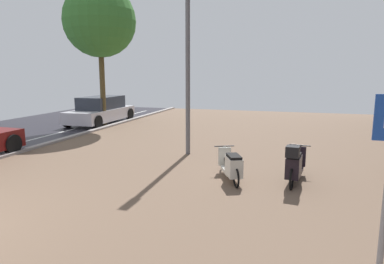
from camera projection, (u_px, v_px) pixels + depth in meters
name	position (u px, v px, depth m)	size (l,w,h in m)	color
scooter_near	(295.00, 165.00, 7.90)	(0.58, 1.83, 1.00)	black
scooter_mid	(231.00, 166.00, 8.11)	(0.91, 1.61, 0.72)	black
parked_car_far	(101.00, 111.00, 17.39)	(1.80, 4.24, 1.35)	silver
lamp_post	(188.00, 55.00, 10.34)	(0.20, 0.52, 5.47)	slate
street_tree	(100.00, 21.00, 15.69)	(3.31, 3.31, 6.54)	brown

